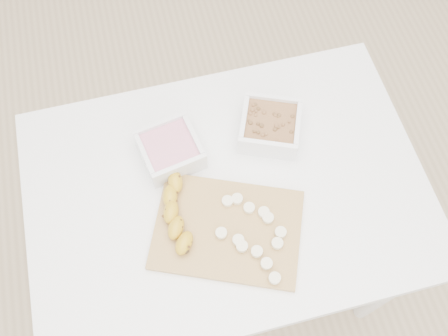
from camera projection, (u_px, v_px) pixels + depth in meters
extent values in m
plane|color=#C6AD89|center=(226.00, 265.00, 1.92)|extent=(3.50, 3.50, 0.00)
cube|color=white|center=(227.00, 192.00, 1.27)|extent=(1.00, 0.70, 0.04)
cylinder|color=white|center=(388.00, 291.00, 1.53)|extent=(0.05, 0.05, 0.71)
cylinder|color=white|center=(79.00, 188.00, 1.68)|extent=(0.05, 0.05, 0.71)
cylinder|color=white|center=(326.00, 132.00, 1.77)|extent=(0.05, 0.05, 0.71)
cube|color=white|center=(170.00, 150.00, 1.26)|extent=(0.17, 0.17, 0.07)
cube|color=pink|center=(170.00, 149.00, 1.26)|extent=(0.14, 0.14, 0.04)
cube|color=white|center=(270.00, 126.00, 1.29)|extent=(0.19, 0.19, 0.07)
cube|color=brown|center=(270.00, 126.00, 1.28)|extent=(0.16, 0.16, 0.04)
cube|color=tan|center=(227.00, 230.00, 1.19)|extent=(0.42, 0.36, 0.01)
cylinder|color=#F3E7BD|center=(227.00, 201.00, 1.21)|extent=(0.03, 0.03, 0.01)
cylinder|color=#F3E7BD|center=(237.00, 199.00, 1.21)|extent=(0.03, 0.03, 0.01)
cylinder|color=#F3E7BD|center=(249.00, 208.00, 1.20)|extent=(0.03, 0.03, 0.01)
cylinder|color=#F3E7BD|center=(264.00, 212.00, 1.20)|extent=(0.03, 0.03, 0.01)
cylinder|color=#F3E7BD|center=(268.00, 218.00, 1.19)|extent=(0.03, 0.03, 0.01)
cylinder|color=#F3E7BD|center=(281.00, 232.00, 1.17)|extent=(0.03, 0.03, 0.01)
cylinder|color=#F3E7BD|center=(277.00, 243.00, 1.16)|extent=(0.03, 0.03, 0.01)
cylinder|color=#F3E7BD|center=(221.00, 233.00, 1.17)|extent=(0.03, 0.03, 0.01)
cylinder|color=#F3E7BD|center=(238.00, 240.00, 1.16)|extent=(0.03, 0.03, 0.01)
cylinder|color=#F3E7BD|center=(242.00, 246.00, 1.16)|extent=(0.03, 0.03, 0.01)
cylinder|color=#F3E7BD|center=(257.00, 252.00, 1.15)|extent=(0.03, 0.03, 0.01)
cylinder|color=#F3E7BD|center=(267.00, 264.00, 1.14)|extent=(0.03, 0.03, 0.01)
cylinder|color=#F3E7BD|center=(275.00, 278.00, 1.12)|extent=(0.03, 0.03, 0.01)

